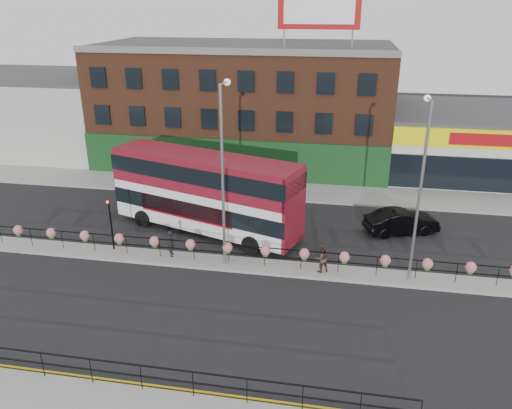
% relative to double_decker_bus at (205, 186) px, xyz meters
% --- Properties ---
extents(ground, '(120.00, 120.00, 0.00)m').
position_rel_double_decker_bus_xyz_m(ground, '(3.36, -4.08, -3.07)').
color(ground, black).
rests_on(ground, ground).
extents(north_pavement, '(60.00, 4.00, 0.15)m').
position_rel_double_decker_bus_xyz_m(north_pavement, '(3.36, 7.92, -2.99)').
color(north_pavement, gray).
rests_on(north_pavement, ground).
extents(median, '(60.00, 1.60, 0.15)m').
position_rel_double_decker_bus_xyz_m(median, '(3.36, -4.08, -2.99)').
color(median, gray).
rests_on(median, ground).
extents(yellow_line_inner, '(60.00, 0.10, 0.01)m').
position_rel_double_decker_bus_xyz_m(yellow_line_inner, '(3.36, -13.78, -3.06)').
color(yellow_line_inner, gold).
rests_on(yellow_line_inner, ground).
extents(yellow_line_outer, '(60.00, 0.10, 0.01)m').
position_rel_double_decker_bus_xyz_m(yellow_line_outer, '(3.36, -13.96, -3.06)').
color(yellow_line_outer, gold).
rests_on(yellow_line_outer, ground).
extents(brick_building, '(25.00, 12.21, 10.30)m').
position_rel_double_decker_bus_xyz_m(brick_building, '(-0.64, 15.88, 2.06)').
color(brick_building, brown).
rests_on(brick_building, ground).
extents(supermarket, '(15.00, 12.25, 5.30)m').
position_rel_double_decker_bus_xyz_m(supermarket, '(19.36, 15.83, -0.42)').
color(supermarket, silver).
rests_on(supermarket, ground).
extents(warehouse_west, '(15.50, 12.00, 7.30)m').
position_rel_double_decker_bus_xyz_m(warehouse_west, '(-20.89, 15.92, 0.58)').
color(warehouse_west, '#ABACA7').
rests_on(warehouse_west, ground).
extents(billboard, '(6.00, 0.29, 4.40)m').
position_rel_double_decker_bus_xyz_m(billboard, '(5.86, 10.91, 10.12)').
color(billboard, '#9F080E').
rests_on(billboard, brick_building).
extents(median_railing, '(30.04, 0.56, 1.23)m').
position_rel_double_decker_bus_xyz_m(median_railing, '(3.36, -4.08, -2.02)').
color(median_railing, black).
rests_on(median_railing, median).
extents(south_railing, '(20.04, 0.05, 1.12)m').
position_rel_double_decker_bus_xyz_m(south_railing, '(1.36, -14.18, -2.10)').
color(south_railing, black).
rests_on(south_railing, south_pavement).
extents(double_decker_bus, '(12.61, 6.62, 4.99)m').
position_rel_double_decker_bus_xyz_m(double_decker_bus, '(0.00, 0.00, 0.00)').
color(double_decker_bus, white).
rests_on(double_decker_bus, ground).
extents(car, '(4.63, 5.65, 1.51)m').
position_rel_double_decker_bus_xyz_m(car, '(12.15, 1.94, -2.31)').
color(car, black).
rests_on(car, ground).
extents(pedestrian_a, '(0.70, 0.58, 1.55)m').
position_rel_double_decker_bus_xyz_m(pedestrian_a, '(-1.02, -3.83, -2.14)').
color(pedestrian_a, black).
rests_on(pedestrian_a, median).
extents(pedestrian_b, '(1.28, 1.25, 1.60)m').
position_rel_double_decker_bus_xyz_m(pedestrian_b, '(7.46, -4.15, -2.12)').
color(pedestrian_b, '#3D2C25').
rests_on(pedestrian_b, median).
extents(lamp_column_west, '(0.35, 1.73, 9.84)m').
position_rel_double_decker_bus_xyz_m(lamp_column_west, '(2.16, -3.95, 2.91)').
color(lamp_column_west, slate).
rests_on(lamp_column_west, median).
extents(lamp_column_east, '(0.34, 1.64, 9.34)m').
position_rel_double_decker_bus_xyz_m(lamp_column_east, '(12.02, -3.92, 2.62)').
color(lamp_column_east, slate).
rests_on(lamp_column_east, median).
extents(traffic_light_median, '(0.15, 0.28, 3.65)m').
position_rel_double_decker_bus_xyz_m(traffic_light_median, '(-4.64, -3.68, -0.60)').
color(traffic_light_median, black).
rests_on(traffic_light_median, median).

